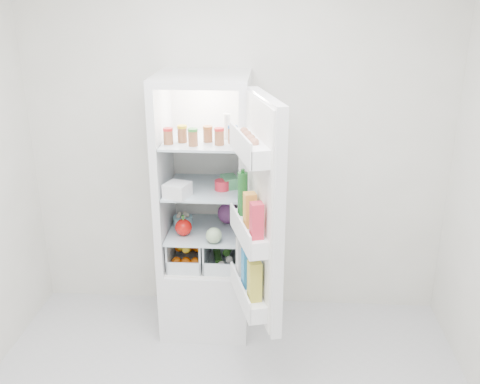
# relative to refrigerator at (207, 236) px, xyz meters

# --- Properties ---
(room_walls) EXTENTS (3.02, 3.02, 2.61)m
(room_walls) POSITION_rel_refrigerator_xyz_m (0.20, -1.25, 0.93)
(room_walls) COLOR beige
(room_walls) RESTS_ON ground
(refrigerator) EXTENTS (0.60, 0.60, 1.80)m
(refrigerator) POSITION_rel_refrigerator_xyz_m (0.00, 0.00, 0.00)
(refrigerator) COLOR silver
(refrigerator) RESTS_ON ground
(shelf_low) EXTENTS (0.49, 0.53, 0.01)m
(shelf_low) POSITION_rel_refrigerator_xyz_m (-0.00, -0.06, 0.07)
(shelf_low) COLOR silver
(shelf_low) RESTS_ON refrigerator
(shelf_mid) EXTENTS (0.49, 0.53, 0.02)m
(shelf_mid) POSITION_rel_refrigerator_xyz_m (-0.00, -0.06, 0.38)
(shelf_mid) COLOR silver
(shelf_mid) RESTS_ON refrigerator
(shelf_top) EXTENTS (0.49, 0.53, 0.02)m
(shelf_top) POSITION_rel_refrigerator_xyz_m (-0.00, -0.06, 0.71)
(shelf_top) COLOR silver
(shelf_top) RESTS_ON refrigerator
(crisper_left) EXTENTS (0.23, 0.46, 0.22)m
(crisper_left) POSITION_rel_refrigerator_xyz_m (-0.12, -0.06, -0.06)
(crisper_left) COLOR silver
(crisper_left) RESTS_ON refrigerator
(crisper_right) EXTENTS (0.23, 0.46, 0.22)m
(crisper_right) POSITION_rel_refrigerator_xyz_m (0.12, -0.06, -0.06)
(crisper_right) COLOR silver
(crisper_right) RESTS_ON refrigerator
(condiment_jars) EXTENTS (0.46, 0.16, 0.08)m
(condiment_jars) POSITION_rel_refrigerator_xyz_m (-0.00, -0.17, 0.76)
(condiment_jars) COLOR #B21919
(condiment_jars) RESTS_ON shelf_top
(squeeze_bottle) EXTENTS (0.05, 0.05, 0.17)m
(squeeze_bottle) POSITION_rel_refrigerator_xyz_m (0.15, -0.05, 0.81)
(squeeze_bottle) COLOR white
(squeeze_bottle) RESTS_ON shelf_top
(tub_white) EXTENTS (0.18, 0.18, 0.09)m
(tub_white) POSITION_rel_refrigerator_xyz_m (-0.15, -0.26, 0.44)
(tub_white) COLOR silver
(tub_white) RESTS_ON shelf_mid
(tin_red) EXTENTS (0.11, 0.11, 0.07)m
(tin_red) POSITION_rel_refrigerator_xyz_m (0.12, -0.11, 0.42)
(tin_red) COLOR red
(tin_red) RESTS_ON shelf_mid
(tub_green) EXTENTS (0.14, 0.16, 0.08)m
(tub_green) POSITION_rel_refrigerator_xyz_m (0.17, -0.06, 0.43)
(tub_green) COLOR #45995C
(tub_green) RESTS_ON shelf_mid
(red_cabbage) EXTENTS (0.15, 0.15, 0.15)m
(red_cabbage) POSITION_rel_refrigerator_xyz_m (0.15, 0.05, 0.16)
(red_cabbage) COLOR #591E53
(red_cabbage) RESTS_ON shelf_low
(bell_pepper) EXTENTS (0.11, 0.11, 0.11)m
(bell_pepper) POSITION_rel_refrigerator_xyz_m (-0.13, -0.17, 0.14)
(bell_pepper) COLOR red
(bell_pepper) RESTS_ON shelf_low
(mushroom_bowl) EXTENTS (0.17, 0.17, 0.06)m
(mushroom_bowl) POSITION_rel_refrigerator_xyz_m (-0.17, -0.00, 0.11)
(mushroom_bowl) COLOR #93CBDB
(mushroom_bowl) RESTS_ON shelf_low
(salad_bag) EXTENTS (0.10, 0.10, 0.10)m
(salad_bag) POSITION_rel_refrigerator_xyz_m (0.08, -0.27, 0.13)
(salad_bag) COLOR #95B386
(salad_bag) RESTS_ON shelf_low
(citrus_pile) EXTENTS (0.20, 0.31, 0.16)m
(citrus_pile) POSITION_rel_refrigerator_xyz_m (-0.12, -0.08, -0.08)
(citrus_pile) COLOR #DE590B
(citrus_pile) RESTS_ON refrigerator
(veg_pile) EXTENTS (0.16, 0.30, 0.10)m
(veg_pile) POSITION_rel_refrigerator_xyz_m (0.13, -0.06, -0.10)
(veg_pile) COLOR #26521B
(veg_pile) RESTS_ON refrigerator
(fridge_door) EXTENTS (0.32, 0.59, 1.30)m
(fridge_door) POSITION_rel_refrigerator_xyz_m (0.39, -0.63, 0.43)
(fridge_door) COLOR silver
(fridge_door) RESTS_ON refrigerator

